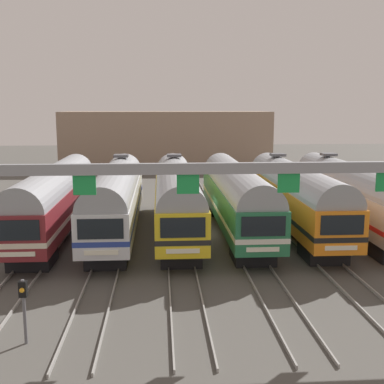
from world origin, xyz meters
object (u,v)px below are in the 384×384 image
at_px(commuter_train_stainless, 352,193).
at_px(yard_signal_mast, 23,299).
at_px(commuter_train_silver, 116,196).
at_px(commuter_train_yellow, 177,196).
at_px(commuter_train_orange, 294,194).
at_px(commuter_train_maroon, 55,197).
at_px(catenary_gantry, 239,190).
at_px(commuter_train_green, 236,195).

bearing_deg(commuter_train_stainless, yard_signal_mast, -139.97).
height_order(commuter_train_silver, commuter_train_yellow, same).
bearing_deg(commuter_train_stainless, commuter_train_orange, 180.00).
bearing_deg(yard_signal_mast, commuter_train_maroon, 97.54).
relative_size(commuter_train_yellow, catenary_gantry, 0.70).
xyz_separation_m(commuter_train_silver, commuter_train_yellow, (4.10, 0.00, 0.00)).
bearing_deg(commuter_train_orange, yard_signal_mast, -132.80).
distance_m(commuter_train_orange, yard_signal_mast, 21.16).
xyz_separation_m(commuter_train_maroon, commuter_train_stainless, (20.51, 0.00, 0.00)).
xyz_separation_m(commuter_train_maroon, yard_signal_mast, (2.05, -15.50, -0.94)).
xyz_separation_m(commuter_train_silver, yard_signal_mast, (-2.05, -15.51, -0.94)).
bearing_deg(catenary_gantry, commuter_train_maroon, 127.24).
xyz_separation_m(commuter_train_stainless, yard_signal_mast, (-18.46, -15.51, -0.94)).
distance_m(commuter_train_yellow, commuter_train_stainless, 12.31).
bearing_deg(commuter_train_maroon, commuter_train_silver, 0.06).
distance_m(commuter_train_silver, yard_signal_mast, 15.67).
height_order(commuter_train_green, commuter_train_orange, commuter_train_orange).
height_order(commuter_train_maroon, commuter_train_yellow, commuter_train_yellow).
bearing_deg(yard_signal_mast, catenary_gantry, 13.76).
xyz_separation_m(commuter_train_maroon, commuter_train_green, (12.31, 0.00, 0.00)).
height_order(commuter_train_maroon, yard_signal_mast, commuter_train_maroon).
distance_m(commuter_train_maroon, commuter_train_yellow, 8.21).
height_order(commuter_train_yellow, commuter_train_green, commuter_train_yellow).
bearing_deg(commuter_train_yellow, yard_signal_mast, -111.64).
distance_m(catenary_gantry, yard_signal_mast, 9.19).
height_order(commuter_train_silver, catenary_gantry, catenary_gantry).
distance_m(commuter_train_maroon, yard_signal_mast, 15.67).
bearing_deg(commuter_train_maroon, commuter_train_green, 0.00).
xyz_separation_m(commuter_train_green, commuter_train_orange, (4.10, 0.00, 0.00)).
relative_size(commuter_train_silver, commuter_train_green, 1.00).
bearing_deg(commuter_train_green, commuter_train_maroon, 180.00).
bearing_deg(commuter_train_yellow, commuter_train_maroon, -179.97).
bearing_deg(commuter_train_yellow, commuter_train_silver, 180.00).
distance_m(commuter_train_green, catenary_gantry, 13.91).
bearing_deg(commuter_train_maroon, catenary_gantry, -52.76).
height_order(commuter_train_yellow, commuter_train_orange, same).
bearing_deg(commuter_train_orange, commuter_train_maroon, -179.98).
xyz_separation_m(commuter_train_orange, yard_signal_mast, (-14.36, -15.51, -0.94)).
bearing_deg(yard_signal_mast, commuter_train_orange, 47.20).
bearing_deg(commuter_train_green, commuter_train_orange, 0.06).
bearing_deg(commuter_train_orange, commuter_train_stainless, 0.00).
relative_size(commuter_train_stainless, yard_signal_mast, 7.28).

